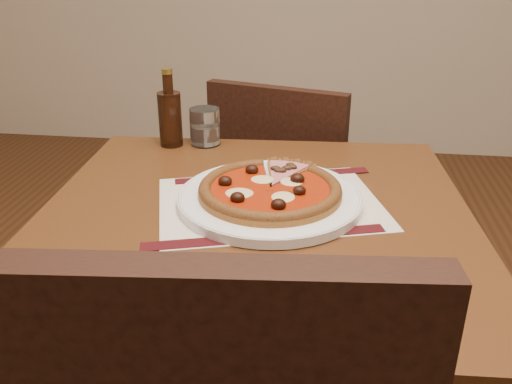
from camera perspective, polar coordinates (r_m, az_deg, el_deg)
table at (r=1.05m, az=-0.15°, el=-6.96°), size 0.84×0.84×0.75m
chair_far at (r=1.68m, az=3.24°, el=-0.48°), size 0.50×0.50×0.85m
placemat at (r=1.03m, az=1.47°, el=-1.21°), size 0.48×0.40×0.00m
plate at (r=1.03m, az=1.48°, el=-0.70°), size 0.35×0.35×0.02m
pizza at (r=1.02m, az=1.49°, el=0.29°), size 0.27×0.27×0.04m
ham_slice at (r=1.10m, az=3.45°, el=1.94°), size 0.11×0.15×0.02m
water_glass at (r=1.34m, az=-5.40°, el=6.87°), size 0.09×0.09×0.09m
bottle at (r=1.33m, az=-9.04°, el=7.90°), size 0.06×0.06×0.19m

